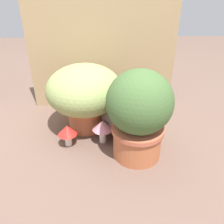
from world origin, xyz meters
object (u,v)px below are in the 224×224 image
object	(u,v)px
cat	(119,118)
leafy_planter	(139,113)
mushroom_ornament_pink	(103,127)
grass_planter	(85,93)
mushroom_ornament_red	(67,131)

from	to	relation	value
cat	leafy_planter	bearing A→B (deg)	-66.01
leafy_planter	mushroom_ornament_pink	size ratio (longest dim) A/B	3.40
cat	mushroom_ornament_pink	world-z (taller)	cat
grass_planter	cat	world-z (taller)	grass_planter
grass_planter	mushroom_ornament_red	bearing A→B (deg)	-116.94
leafy_planter	cat	bearing A→B (deg)	113.99
grass_planter	leafy_planter	world-z (taller)	leafy_planter
leafy_planter	mushroom_ornament_red	size ratio (longest dim) A/B	3.70
cat	mushroom_ornament_red	bearing A→B (deg)	-162.61
grass_planter	mushroom_ornament_pink	distance (m)	0.24
cat	mushroom_ornament_red	distance (m)	0.32
grass_planter	leafy_planter	bearing A→B (deg)	-44.45
cat	grass_planter	bearing A→B (deg)	155.61
leafy_planter	mushroom_ornament_red	bearing A→B (deg)	165.74
leafy_planter	mushroom_ornament_red	distance (m)	0.44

